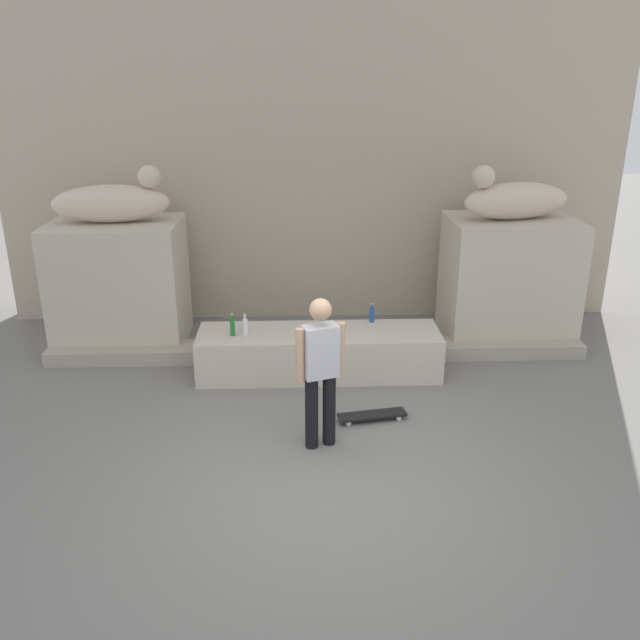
{
  "coord_description": "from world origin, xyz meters",
  "views": [
    {
      "loc": [
        -0.29,
        -5.61,
        3.83
      ],
      "look_at": [
        -0.02,
        1.61,
        1.1
      ],
      "focal_mm": 37.64,
      "sensor_mm": 36.0,
      "label": 1
    }
  ],
  "objects_px": {
    "statue_reclining_right": "(514,199)",
    "bottle_green": "(232,327)",
    "bottle_blue": "(372,315)",
    "bottle_clear": "(245,326)",
    "statue_reclining_left": "(113,202)",
    "skater": "(320,367)",
    "skateboard": "(372,415)"
  },
  "relations": [
    {
      "from": "skater",
      "to": "bottle_clear",
      "type": "bearing_deg",
      "value": 97.79
    },
    {
      "from": "bottle_blue",
      "to": "bottle_green",
      "type": "bearing_deg",
      "value": -167.08
    },
    {
      "from": "skateboard",
      "to": "bottle_blue",
      "type": "distance_m",
      "value": 1.77
    },
    {
      "from": "skater",
      "to": "bottle_clear",
      "type": "distance_m",
      "value": 2.01
    },
    {
      "from": "statue_reclining_left",
      "to": "bottle_blue",
      "type": "xyz_separation_m",
      "value": [
        3.53,
        -0.87,
        -1.39
      ]
    },
    {
      "from": "bottle_blue",
      "to": "statue_reclining_right",
      "type": "bearing_deg",
      "value": 22.48
    },
    {
      "from": "skater",
      "to": "skateboard",
      "type": "height_order",
      "value": "skater"
    },
    {
      "from": "statue_reclining_right",
      "to": "bottle_green",
      "type": "bearing_deg",
      "value": 4.76
    },
    {
      "from": "bottle_clear",
      "to": "bottle_blue",
      "type": "height_order",
      "value": "bottle_clear"
    },
    {
      "from": "statue_reclining_left",
      "to": "skater",
      "type": "height_order",
      "value": "statue_reclining_left"
    },
    {
      "from": "bottle_clear",
      "to": "bottle_green",
      "type": "bearing_deg",
      "value": -162.21
    },
    {
      "from": "statue_reclining_right",
      "to": "bottle_green",
      "type": "height_order",
      "value": "statue_reclining_right"
    },
    {
      "from": "skater",
      "to": "skateboard",
      "type": "bearing_deg",
      "value": 20.7
    },
    {
      "from": "statue_reclining_left",
      "to": "bottle_green",
      "type": "relative_size",
      "value": 5.6
    },
    {
      "from": "skater",
      "to": "bottle_clear",
      "type": "height_order",
      "value": "skater"
    },
    {
      "from": "statue_reclining_right",
      "to": "bottle_blue",
      "type": "distance_m",
      "value": 2.64
    },
    {
      "from": "statue_reclining_right",
      "to": "bottle_clear",
      "type": "bearing_deg",
      "value": 4.77
    },
    {
      "from": "bottle_green",
      "to": "statue_reclining_left",
      "type": "bearing_deg",
      "value": 142.53
    },
    {
      "from": "skater",
      "to": "bottle_blue",
      "type": "height_order",
      "value": "skater"
    },
    {
      "from": "statue_reclining_left",
      "to": "bottle_blue",
      "type": "distance_m",
      "value": 3.89
    },
    {
      "from": "skateboard",
      "to": "bottle_blue",
      "type": "bearing_deg",
      "value": 74.31
    },
    {
      "from": "statue_reclining_right",
      "to": "skateboard",
      "type": "distance_m",
      "value": 3.91
    },
    {
      "from": "skater",
      "to": "bottle_blue",
      "type": "distance_m",
      "value": 2.31
    },
    {
      "from": "bottle_clear",
      "to": "skateboard",
      "type": "bearing_deg",
      "value": -39.77
    },
    {
      "from": "statue_reclining_left",
      "to": "statue_reclining_right",
      "type": "height_order",
      "value": "same"
    },
    {
      "from": "bottle_green",
      "to": "bottle_clear",
      "type": "bearing_deg",
      "value": 17.79
    },
    {
      "from": "statue_reclining_left",
      "to": "bottle_green",
      "type": "distance_m",
      "value": 2.53
    },
    {
      "from": "bottle_clear",
      "to": "bottle_blue",
      "type": "bearing_deg",
      "value": 12.45
    },
    {
      "from": "statue_reclining_left",
      "to": "statue_reclining_right",
      "type": "xyz_separation_m",
      "value": [
        5.6,
        -0.01,
        0.0
      ]
    },
    {
      "from": "statue_reclining_right",
      "to": "bottle_blue",
      "type": "relative_size",
      "value": 6.39
    },
    {
      "from": "statue_reclining_right",
      "to": "bottle_blue",
      "type": "height_order",
      "value": "statue_reclining_right"
    },
    {
      "from": "skateboard",
      "to": "bottle_clear",
      "type": "xyz_separation_m",
      "value": [
        -1.53,
        1.27,
        0.64
      ]
    }
  ]
}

